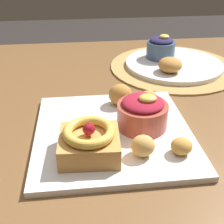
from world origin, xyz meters
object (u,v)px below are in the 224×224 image
(cake_slice, at_px, (88,142))
(back_ramekin, at_px, (161,48))
(front_plate, at_px, (113,132))
(fritter_middle, at_px, (120,95))
(fritter_back, at_px, (181,146))
(fritter_extra, at_px, (148,98))
(back_plate, at_px, (174,64))
(berry_ramekin, at_px, (142,112))
(back_pastry, at_px, (170,65))
(fritter_front, at_px, (143,146))

(cake_slice, height_order, back_ramekin, back_ramekin)
(front_plate, xyz_separation_m, back_ramekin, (0.19, 0.37, 0.04))
(fritter_middle, bearing_deg, front_plate, -105.41)
(cake_slice, bearing_deg, back_ramekin, 61.29)
(front_plate, bearing_deg, fritter_back, -38.18)
(fritter_extra, height_order, back_plate, fritter_extra)
(front_plate, height_order, cake_slice, cake_slice)
(front_plate, xyz_separation_m, berry_ramekin, (0.06, 0.01, 0.04))
(cake_slice, xyz_separation_m, back_pastry, (0.24, 0.33, -0.00))
(fritter_front, height_order, fritter_middle, fritter_middle)
(front_plate, height_order, back_ramekin, back_ramekin)
(fritter_extra, bearing_deg, fritter_back, -83.95)
(back_plate, height_order, back_ramekin, back_ramekin)
(fritter_back, relative_size, back_plate, 0.13)
(cake_slice, bearing_deg, back_pastry, 54.05)
(back_pastry, bearing_deg, berry_ramekin, -117.14)
(fritter_middle, height_order, fritter_extra, fritter_middle)
(back_ramekin, bearing_deg, fritter_extra, -109.62)
(fritter_front, distance_m, back_pastry, 0.37)
(cake_slice, xyz_separation_m, back_ramekin, (0.24, 0.43, 0.01))
(berry_ramekin, distance_m, fritter_back, 0.10)
(fritter_extra, distance_m, back_pastry, 0.19)
(fritter_front, height_order, fritter_extra, fritter_front)
(fritter_front, bearing_deg, cake_slice, 172.67)
(front_plate, height_order, back_pastry, back_pastry)
(fritter_middle, distance_m, back_plate, 0.30)
(fritter_front, relative_size, back_ramekin, 0.48)
(back_plate, distance_m, back_ramekin, 0.06)
(fritter_extra, bearing_deg, back_pastry, 60.01)
(back_plate, bearing_deg, fritter_middle, -130.27)
(front_plate, xyz_separation_m, back_plate, (0.22, 0.32, 0.01))
(fritter_middle, bearing_deg, fritter_front, -85.92)
(fritter_extra, xyz_separation_m, back_ramekin, (0.10, 0.28, 0.02))
(cake_slice, xyz_separation_m, fritter_extra, (0.14, 0.16, -0.01))
(back_ramekin, bearing_deg, back_plate, -51.97)
(back_plate, bearing_deg, fritter_back, -105.28)
(cake_slice, height_order, fritter_middle, cake_slice)
(berry_ramekin, xyz_separation_m, fritter_middle, (-0.03, 0.09, -0.01))
(back_ramekin, distance_m, back_pastry, 0.11)
(cake_slice, distance_m, back_ramekin, 0.50)
(front_plate, distance_m, fritter_back, 0.14)
(front_plate, distance_m, back_ramekin, 0.41)
(fritter_front, distance_m, back_ramekin, 0.47)
(fritter_front, bearing_deg, front_plate, 116.55)
(front_plate, xyz_separation_m, cake_slice, (-0.05, -0.07, 0.03))
(berry_ramekin, height_order, fritter_middle, berry_ramekin)
(fritter_back, bearing_deg, berry_ramekin, 118.40)
(front_plate, distance_m, cake_slice, 0.09)
(berry_ramekin, bearing_deg, front_plate, -172.64)
(back_plate, bearing_deg, cake_slice, -124.35)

